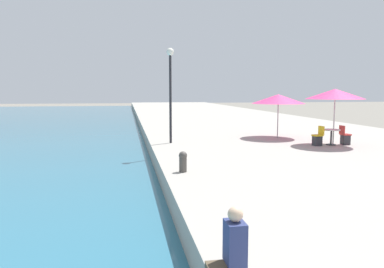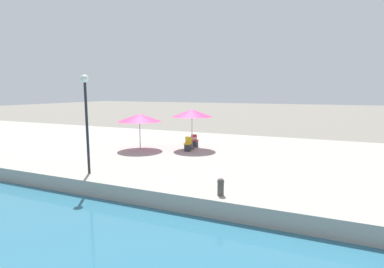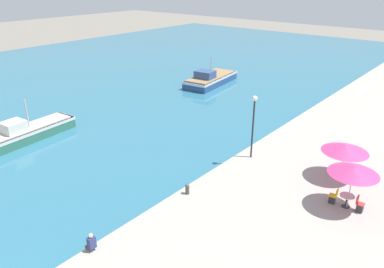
{
  "view_description": "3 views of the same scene",
  "coord_description": "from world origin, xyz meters",
  "px_view_note": "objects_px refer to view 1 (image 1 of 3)",
  "views": [
    {
      "loc": [
        -1.09,
        0.51,
        3.26
      ],
      "look_at": [
        1.5,
        15.28,
        1.52
      ],
      "focal_mm": 35.0,
      "sensor_mm": 36.0,
      "label": 1
    },
    {
      "loc": [
        -9.57,
        8.65,
        4.56
      ],
      "look_at": [
        8.44,
        16.49,
        1.72
      ],
      "focal_mm": 28.0,
      "sensor_mm": 36.0,
      "label": 2
    },
    {
      "loc": [
        12.91,
        -2.61,
        12.74
      ],
      "look_at": [
        -4.0,
        18.0,
        1.32
      ],
      "focal_mm": 35.0,
      "sensor_mm": 36.0,
      "label": 3
    }
  ],
  "objects_px": {
    "cafe_umbrella_white": "(278,99)",
    "cafe_chair_right": "(345,138)",
    "cafe_chair_left": "(318,139)",
    "person_at_quay": "(232,245)",
    "lamppost": "(170,79)",
    "cafe_umbrella_pink": "(335,94)",
    "cafe_table": "(331,134)",
    "mooring_bollard": "(183,161)"
  },
  "relations": [
    {
      "from": "person_at_quay",
      "to": "cafe_chair_right",
      "type": "bearing_deg",
      "value": 52.1
    },
    {
      "from": "cafe_umbrella_white",
      "to": "lamppost",
      "type": "distance_m",
      "value": 6.15
    },
    {
      "from": "person_at_quay",
      "to": "cafe_chair_left",
      "type": "bearing_deg",
      "value": 56.73
    },
    {
      "from": "cafe_chair_left",
      "to": "person_at_quay",
      "type": "height_order",
      "value": "person_at_quay"
    },
    {
      "from": "cafe_umbrella_white",
      "to": "cafe_chair_left",
      "type": "distance_m",
      "value": 3.69
    },
    {
      "from": "person_at_quay",
      "to": "mooring_bollard",
      "type": "relative_size",
      "value": 1.48
    },
    {
      "from": "cafe_umbrella_white",
      "to": "cafe_umbrella_pink",
      "type": "bearing_deg",
      "value": -64.98
    },
    {
      "from": "cafe_umbrella_pink",
      "to": "cafe_umbrella_white",
      "type": "height_order",
      "value": "cafe_umbrella_pink"
    },
    {
      "from": "person_at_quay",
      "to": "lamppost",
      "type": "xyz_separation_m",
      "value": [
        0.7,
        13.24,
        2.67
      ]
    },
    {
      "from": "cafe_table",
      "to": "lamppost",
      "type": "relative_size",
      "value": 0.18
    },
    {
      "from": "cafe_chair_right",
      "to": "lamppost",
      "type": "xyz_separation_m",
      "value": [
        -8.06,
        1.98,
        2.77
      ]
    },
    {
      "from": "person_at_quay",
      "to": "mooring_bollard",
      "type": "height_order",
      "value": "person_at_quay"
    },
    {
      "from": "cafe_chair_right",
      "to": "lamppost",
      "type": "distance_m",
      "value": 8.75
    },
    {
      "from": "lamppost",
      "to": "mooring_bollard",
      "type": "bearing_deg",
      "value": -93.35
    },
    {
      "from": "cafe_table",
      "to": "mooring_bollard",
      "type": "bearing_deg",
      "value": -149.27
    },
    {
      "from": "lamppost",
      "to": "cafe_chair_left",
      "type": "bearing_deg",
      "value": -17.39
    },
    {
      "from": "cafe_umbrella_white",
      "to": "cafe_chair_right",
      "type": "bearing_deg",
      "value": -55.69
    },
    {
      "from": "cafe_umbrella_white",
      "to": "cafe_table",
      "type": "relative_size",
      "value": 3.57
    },
    {
      "from": "cafe_umbrella_white",
      "to": "mooring_bollard",
      "type": "xyz_separation_m",
      "value": [
        -6.36,
        -7.68,
        -1.75
      ]
    },
    {
      "from": "cafe_chair_left",
      "to": "lamppost",
      "type": "relative_size",
      "value": 0.2
    },
    {
      "from": "cafe_chair_right",
      "to": "mooring_bollard",
      "type": "distance_m",
      "value": 9.63
    },
    {
      "from": "cafe_umbrella_white",
      "to": "cafe_chair_left",
      "type": "bearing_deg",
      "value": -78.37
    },
    {
      "from": "cafe_umbrella_white",
      "to": "cafe_chair_right",
      "type": "relative_size",
      "value": 3.13
    },
    {
      "from": "cafe_table",
      "to": "cafe_chair_left",
      "type": "relative_size",
      "value": 0.88
    },
    {
      "from": "mooring_bollard",
      "to": "lamppost",
      "type": "height_order",
      "value": "lamppost"
    },
    {
      "from": "lamppost",
      "to": "person_at_quay",
      "type": "bearing_deg",
      "value": -93.03
    },
    {
      "from": "cafe_table",
      "to": "cafe_chair_right",
      "type": "xyz_separation_m",
      "value": [
        0.72,
        0.02,
        -0.21
      ]
    },
    {
      "from": "cafe_umbrella_white",
      "to": "mooring_bollard",
      "type": "bearing_deg",
      "value": -129.62
    },
    {
      "from": "cafe_umbrella_pink",
      "to": "person_at_quay",
      "type": "height_order",
      "value": "cafe_umbrella_pink"
    },
    {
      "from": "cafe_table",
      "to": "cafe_umbrella_white",
      "type": "bearing_deg",
      "value": 113.93
    },
    {
      "from": "cafe_table",
      "to": "cafe_chair_left",
      "type": "distance_m",
      "value": 0.75
    },
    {
      "from": "cafe_chair_right",
      "to": "mooring_bollard",
      "type": "height_order",
      "value": "cafe_chair_right"
    },
    {
      "from": "cafe_table",
      "to": "mooring_bollard",
      "type": "relative_size",
      "value": 1.22
    },
    {
      "from": "cafe_chair_left",
      "to": "person_at_quay",
      "type": "distance_m",
      "value": 13.35
    },
    {
      "from": "cafe_umbrella_pink",
      "to": "cafe_chair_right",
      "type": "height_order",
      "value": "cafe_umbrella_pink"
    },
    {
      "from": "cafe_umbrella_white",
      "to": "mooring_bollard",
      "type": "distance_m",
      "value": 10.12
    },
    {
      "from": "mooring_bollard",
      "to": "cafe_umbrella_white",
      "type": "bearing_deg",
      "value": 50.38
    },
    {
      "from": "cafe_umbrella_white",
      "to": "cafe_table",
      "type": "xyz_separation_m",
      "value": [
        1.37,
        -3.09,
        -1.57
      ]
    },
    {
      "from": "cafe_chair_right",
      "to": "mooring_bollard",
      "type": "bearing_deg",
      "value": -62.93
    },
    {
      "from": "cafe_table",
      "to": "lamppost",
      "type": "height_order",
      "value": "lamppost"
    },
    {
      "from": "cafe_umbrella_pink",
      "to": "mooring_bollard",
      "type": "bearing_deg",
      "value": -149.75
    },
    {
      "from": "cafe_table",
      "to": "mooring_bollard",
      "type": "height_order",
      "value": "cafe_table"
    }
  ]
}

